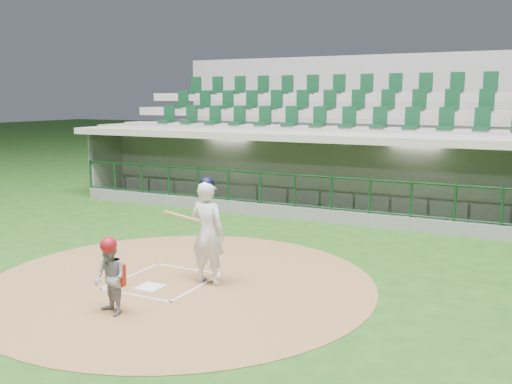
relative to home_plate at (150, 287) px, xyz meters
The scene contains 8 objects.
ground 0.70m from the home_plate, 90.00° to the left, with size 120.00×120.00×0.00m, color #1D4714.
dirt_circle 0.58m from the home_plate, 59.04° to the left, with size 7.20×7.20×0.01m, color brown.
home_plate is the anchor object (origin of this frame).
batter_box_chalk 0.40m from the home_plate, 90.00° to the left, with size 1.55×1.80×0.01m.
dugout_structure 8.57m from the home_plate, 89.04° to the left, with size 16.40×3.70×3.00m.
seating_deck 11.69m from the home_plate, 90.00° to the left, with size 17.00×6.72×5.15m.
batter 1.44m from the home_plate, 41.36° to the left, with size 0.90×0.89×1.98m.
catcher 1.45m from the home_plate, 80.08° to the right, with size 0.69×0.62×1.25m.
Camera 1 is at (6.11, -8.61, 3.39)m, focal length 40.00 mm.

